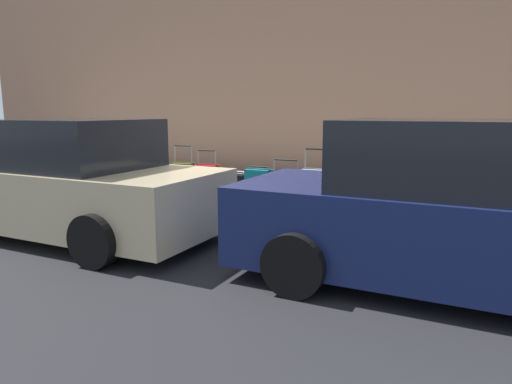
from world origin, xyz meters
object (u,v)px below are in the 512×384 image
(fire_hydrant, at_px, (111,175))
(suitcase_red_8, at_px, (207,185))
(suitcase_navy_5, at_px, (285,193))
(suitcase_black_0, at_px, (450,203))
(suitcase_olive_9, at_px, (184,183))
(suitcase_silver_4, at_px, (314,193))
(suitcase_red_1, at_px, (412,202))
(suitcase_teal_6, at_px, (259,190))
(bollard_post, at_px, (75,174))
(parked_car_navy_0, at_px, (461,213))
(suitcase_silver_11, at_px, (138,186))
(suitcase_maroon_3, at_px, (345,193))
(suitcase_olive_2, at_px, (378,199))
(suitcase_maroon_10, at_px, (161,186))
(suitcase_black_7, at_px, (233,191))
(parked_car_beige_1, at_px, (66,182))

(fire_hydrant, bearing_deg, suitcase_red_8, -178.45)
(suitcase_navy_5, bearing_deg, suitcase_red_8, -4.00)
(suitcase_black_0, height_order, suitcase_olive_9, suitcase_olive_9)
(suitcase_black_0, bearing_deg, fire_hydrant, -0.61)
(suitcase_silver_4, bearing_deg, suitcase_red_1, -176.99)
(suitcase_teal_6, bearing_deg, suitcase_navy_5, 169.29)
(suitcase_black_0, height_order, bollard_post, suitcase_black_0)
(suitcase_black_0, relative_size, fire_hydrant, 1.22)
(suitcase_black_0, distance_m, parked_car_navy_0, 2.01)
(suitcase_black_0, relative_size, suitcase_navy_5, 1.13)
(suitcase_navy_5, distance_m, parked_car_navy_0, 3.28)
(parked_car_navy_0, bearing_deg, suitcase_teal_6, -34.17)
(suitcase_red_8, height_order, suitcase_silver_11, suitcase_red_8)
(suitcase_maroon_3, xyz_separation_m, parked_car_navy_0, (-1.64, 2.10, 0.26))
(suitcase_black_0, height_order, suitcase_olive_2, suitcase_black_0)
(suitcase_maroon_3, height_order, suitcase_maroon_10, suitcase_maroon_3)
(suitcase_maroon_3, distance_m, suitcase_teal_6, 1.45)
(suitcase_olive_2, height_order, suitcase_black_7, suitcase_olive_2)
(suitcase_silver_4, xyz_separation_m, suitcase_silver_11, (3.40, 0.01, -0.12))
(suitcase_olive_2, bearing_deg, parked_car_beige_1, 27.13)
(suitcase_red_1, height_order, suitcase_maroon_3, suitcase_maroon_3)
(suitcase_maroon_10, xyz_separation_m, parked_car_beige_1, (0.18, 2.04, 0.36))
(suitcase_black_0, bearing_deg, suitcase_silver_11, 0.05)
(suitcase_navy_5, height_order, parked_car_navy_0, parked_car_navy_0)
(suitcase_maroon_10, relative_size, parked_car_beige_1, 0.13)
(suitcase_red_8, bearing_deg, suitcase_olive_9, 6.41)
(suitcase_maroon_3, bearing_deg, suitcase_red_8, -0.08)
(suitcase_silver_11, bearing_deg, suitcase_red_1, -178.97)
(suitcase_olive_9, bearing_deg, suitcase_navy_5, 178.40)
(bollard_post, distance_m, parked_car_beige_1, 2.60)
(suitcase_silver_4, xyz_separation_m, suitcase_red_8, (1.98, -0.12, -0.02))
(suitcase_black_0, height_order, suitcase_maroon_3, suitcase_black_0)
(suitcase_black_7, bearing_deg, suitcase_olive_9, 4.24)
(parked_car_navy_0, bearing_deg, suitcase_navy_5, -37.79)
(fire_hydrant, bearing_deg, bollard_post, 11.04)
(suitcase_red_1, distance_m, fire_hydrant, 5.55)
(parked_car_navy_0, bearing_deg, suitcase_black_7, -30.57)
(suitcase_black_0, height_order, suitcase_red_8, suitcase_black_0)
(bollard_post, xyz_separation_m, parked_car_beige_1, (-1.76, 1.90, 0.23))
(suitcase_olive_2, bearing_deg, suitcase_maroon_3, -2.27)
(suitcase_silver_4, height_order, suitcase_red_8, suitcase_silver_4)
(suitcase_navy_5, distance_m, suitcase_red_8, 1.51)
(suitcase_olive_2, xyz_separation_m, suitcase_navy_5, (1.45, 0.08, -0.00))
(suitcase_black_0, bearing_deg, suitcase_red_1, -9.14)
(suitcase_olive_9, distance_m, bollard_post, 2.43)
(parked_car_navy_0, bearing_deg, parked_car_beige_1, 0.00)
(suitcase_teal_6, bearing_deg, suitcase_olive_2, 179.58)
(fire_hydrant, bearing_deg, suitcase_olive_2, -179.62)
(suitcase_olive_2, height_order, bollard_post, bollard_post)
(suitcase_black_7, distance_m, bollard_post, 3.37)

